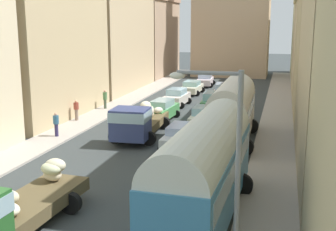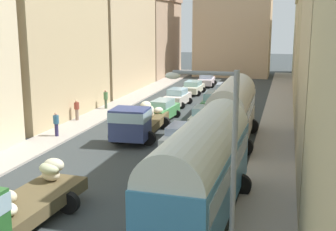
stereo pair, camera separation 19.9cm
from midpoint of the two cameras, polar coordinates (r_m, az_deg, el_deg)
The scene contains 25 objects.
ground_plane at distance 35.61m, azimuth 1.88°, elevation -0.55°, with size 154.00×154.00×0.00m, color #353B3C.
sidewalk_left at distance 37.83m, azimuth -8.88°, elevation 0.17°, with size 2.50×70.00×0.14m, color #AAA298.
sidewalk_right at distance 34.75m, azimuth 13.62°, elevation -1.08°, with size 2.50×70.00×0.14m, color #A59C93.
building_left_2 at distance 37.34m, azimuth -15.50°, elevation 9.23°, with size 5.46×13.50×12.35m.
building_left_3 at distance 50.68m, azimuth -7.39°, elevation 10.50°, with size 6.11×14.53×12.89m.
building_left_4 at distance 64.13m, azimuth -1.83°, elevation 10.13°, with size 4.50×13.62×11.15m.
building_right_2 at distance 37.34m, azimuth 19.84°, elevation 8.29°, with size 4.79×11.68×11.54m.
building_right_3 at distance 51.54m, azimuth 18.30°, elevation 8.73°, with size 4.90×14.86×10.55m.
building_right_4 at distance 65.85m, azimuth 17.90°, elevation 9.91°, with size 5.57×13.24×11.83m.
distant_church at distance 64.58m, azimuth 8.05°, elevation 11.77°, with size 10.66×6.57×20.06m.
parked_bus_0 at distance 17.32m, azimuth 4.37°, elevation -6.41°, with size 3.45×9.85×4.14m.
parked_bus_1 at distance 28.88m, azimuth 8.12°, elevation 0.93°, with size 3.24×8.84×4.05m.
cargo_truck_1 at distance 29.54m, azimuth -4.13°, elevation -0.73°, with size 3.37×7.55×2.40m.
car_0 at distance 35.21m, azimuth -0.91°, elevation 0.69°, with size 2.30×4.48×1.66m.
car_1 at distance 41.31m, azimuth 0.98°, elevation 2.37°, with size 2.37×4.14×1.62m.
car_2 at distance 48.18m, azimuth 2.97°, elevation 3.64°, with size 2.41×4.27×1.42m.
car_3 at distance 54.11m, azimuth 4.70°, elevation 4.59°, with size 2.40×4.11×1.53m.
car_4 at distance 27.21m, azimuth 1.47°, elevation -2.79°, with size 2.23×4.31×1.57m.
car_5 at distance 32.98m, azimuth 4.56°, elevation -0.20°, with size 2.41×4.14×1.56m.
car_6 at distance 39.09m, azimuth 5.56°, elevation 1.77°, with size 2.32×4.36×1.66m.
car_7 at distance 45.37m, azimuth 6.94°, elevation 3.14°, with size 2.28×4.35×1.60m.
pedestrian_0 at distance 30.77m, azimuth -14.39°, elevation -1.04°, with size 0.54×0.54×1.76m.
pedestrian_1 at distance 35.37m, azimuth -11.89°, elevation 0.75°, with size 0.42×0.42×1.75m.
pedestrian_2 at distance 39.71m, azimuth -8.26°, elevation 2.17°, with size 0.52×0.52×1.81m.
streetlamp_near at distance 12.60m, azimuth 7.23°, elevation -5.83°, with size 2.07×0.28×6.49m.
Camera 1 is at (7.60, -6.91, 7.78)m, focal length 47.32 mm.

